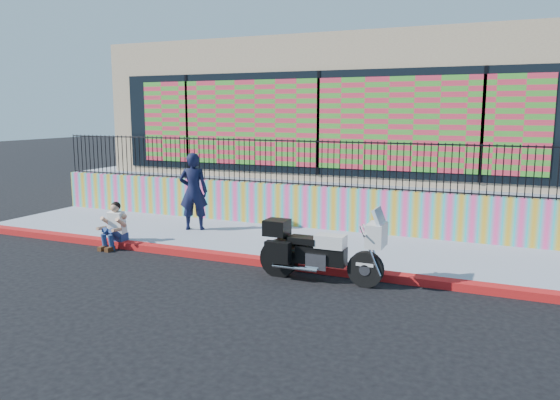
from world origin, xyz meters
The scene contains 10 objects.
ground centered at (0.00, 0.00, 0.00)m, with size 90.00×90.00×0.00m, color black.
red_curb centered at (0.00, 0.00, 0.07)m, with size 16.00×0.30×0.15m, color #A50B1C.
sidewalk centered at (0.00, 1.65, 0.07)m, with size 16.00×3.00×0.15m, color #8B94A7.
mural_wall centered at (0.00, 3.25, 0.70)m, with size 16.00×0.20×1.10m, color #FF438F.
metal_fence centered at (0.00, 3.25, 1.85)m, with size 15.80×0.04×1.20m, color black, non-canonical shape.
elevated_platform centered at (0.00, 8.35, 0.62)m, with size 16.00×10.00×1.25m, color #8B94A7.
storefront_building centered at (0.00, 8.13, 3.25)m, with size 14.00×8.06×4.00m.
police_motorcycle centered at (1.71, -0.55, 0.62)m, with size 2.39×0.79×1.49m.
police_officer centered at (-2.55, 1.80, 1.14)m, with size 0.73×0.48×1.99m, color black.
seated_man centered at (-3.53, -0.15, 0.45)m, with size 0.54×0.71×1.06m.
Camera 1 is at (5.05, -9.97, 3.20)m, focal length 35.00 mm.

